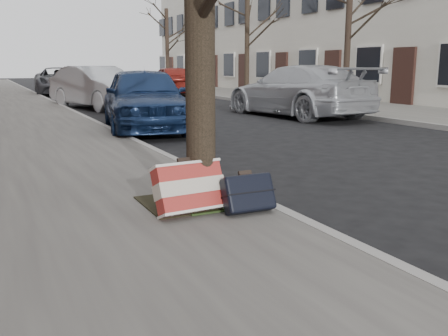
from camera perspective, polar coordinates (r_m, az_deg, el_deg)
name	(u,v)px	position (r m, az deg, el deg)	size (l,w,h in m)	color
ground	(423,221)	(5.25, 21.82, -5.59)	(120.00, 120.00, 0.00)	black
far_sidewalk	(280,99)	(21.73, 6.40, 7.86)	(4.00, 70.00, 0.12)	gray
house_far	(365,20)	(25.78, 15.86, 15.97)	(6.70, 40.00, 7.20)	beige
dirt_patch	(186,202)	(5.05, -4.33, -3.92)	(0.85, 0.85, 0.01)	black
suitcase_red	(189,188)	(4.62, -3.97, -2.34)	(0.64, 0.18, 0.46)	maroon
suitcase_navy	(248,193)	(4.67, 2.79, -2.85)	(0.49, 0.16, 0.35)	black
car_near_front	(144,98)	(11.68, -9.09, 7.86)	(1.73, 4.31, 1.47)	navy
car_near_mid	(98,87)	(17.87, -14.20, 8.91)	(1.54, 4.43, 1.46)	#ACB0B5
car_near_back	(59,81)	(27.15, -18.36, 9.42)	(2.28, 4.94, 1.37)	#37383D
car_far_front	(297,91)	(14.85, 8.35, 8.70)	(2.08, 5.12, 1.49)	#B0B2B7
car_far_back	(171,80)	(25.32, -6.03, 9.92)	(1.73, 4.29, 1.46)	maroon
tree_far_a	(348,27)	(17.31, 14.02, 15.33)	(0.21, 0.21, 5.13)	black
tree_far_b	(247,37)	(23.04, 2.66, 14.71)	(0.22, 0.22, 5.17)	black
tree_far_c	(167,48)	(32.76, -6.51, 13.45)	(0.24, 0.24, 4.83)	black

